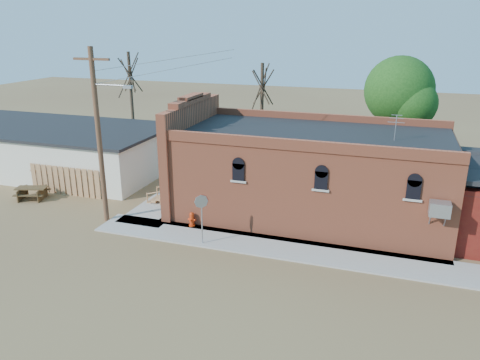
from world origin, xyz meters
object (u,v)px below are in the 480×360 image
(utility_pole, at_px, (99,133))
(picnic_table, at_px, (32,191))
(trash_barrel, at_px, (187,194))
(brick_bar, at_px, (306,173))
(fire_hydrant, at_px, (192,219))
(stop_sign, at_px, (201,206))

(utility_pole, distance_m, picnic_table, 7.60)
(trash_barrel, bearing_deg, brick_bar, 3.04)
(fire_hydrant, distance_m, trash_barrel, 3.79)
(utility_pole, height_order, stop_sign, utility_pole)
(fire_hydrant, distance_m, picnic_table, 10.81)
(fire_hydrant, height_order, trash_barrel, trash_barrel)
(fire_hydrant, bearing_deg, utility_pole, -160.89)
(fire_hydrant, relative_size, trash_barrel, 0.91)
(picnic_table, bearing_deg, trash_barrel, -1.67)
(utility_pole, bearing_deg, stop_sign, -10.12)
(stop_sign, height_order, picnic_table, stop_sign)
(brick_bar, distance_m, fire_hydrant, 6.59)
(utility_pole, xyz_separation_m, trash_barrel, (2.84, 3.93, -4.28))
(fire_hydrant, relative_size, picnic_table, 0.36)
(stop_sign, bearing_deg, trash_barrel, 105.97)
(utility_pole, bearing_deg, brick_bar, 23.69)
(brick_bar, bearing_deg, picnic_table, -169.54)
(fire_hydrant, bearing_deg, stop_sign, -40.42)
(brick_bar, relative_size, trash_barrel, 19.77)
(brick_bar, relative_size, stop_sign, 6.68)
(stop_sign, xyz_separation_m, trash_barrel, (-3.10, 4.99, -1.47))
(fire_hydrant, height_order, picnic_table, fire_hydrant)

